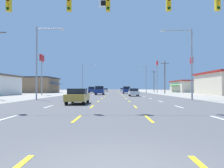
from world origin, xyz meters
TOP-DOWN VIEW (x-y plane):
  - ground_plane at (0.00, 66.00)m, footprint 572.00×572.00m
  - lot_apron_left at (-24.75, 66.00)m, footprint 28.00×440.00m
  - lot_apron_right at (24.75, 66.00)m, footprint 28.00×440.00m
  - lane_markings at (0.00, 104.50)m, footprint 10.64×227.60m
  - signal_span_wire at (0.01, 11.86)m, footprint 26.55×0.53m
  - sedan_inner_left_nearest at (-3.43, 17.88)m, footprint 1.80×4.50m
  - sedan_inner_right_near at (3.67, 39.90)m, footprint 1.80×4.50m
  - suv_inner_left_mid at (-3.35, 49.17)m, footprint 1.98×4.90m
  - suv_inner_right_midfar at (3.37, 61.19)m, footprint 1.98×4.90m
  - suv_far_left_far at (-7.23, 70.44)m, footprint 1.98×4.90m
  - sedan_far_right_farther at (6.89, 82.40)m, footprint 1.80×4.50m
  - sedan_inner_left_farthest at (-3.64, 92.58)m, footprint 1.80×4.50m
  - hatchback_inner_right_distant_a at (3.61, 106.80)m, footprint 1.72×3.90m
  - suv_far_right_distant_b at (6.96, 118.67)m, footprint 1.98×4.90m
  - storefront_left_row_2 at (-25.69, 73.47)m, footprint 12.93×15.77m
  - storefront_right_row_2 at (29.95, 84.37)m, footprint 15.54×18.34m
  - pole_sign_left_row_1 at (-15.63, 45.86)m, footprint 0.24×2.61m
  - pole_sign_right_row_1 at (17.55, 48.82)m, footprint 0.24×1.66m
  - pole_sign_right_row_2 at (14.10, 72.75)m, footprint 0.24×2.23m
  - streetlight_left_row_0 at (-9.80, 26.15)m, footprint 3.67×0.26m
  - streetlight_right_row_0 at (9.72, 26.15)m, footprint 4.13×0.26m
  - streetlight_left_row_1 at (-9.70, 70.21)m, footprint 4.33×0.26m
  - streetlight_right_row_1 at (9.60, 70.21)m, footprint 4.64×0.26m
  - utility_pole_right_row_1 at (13.79, 59.57)m, footprint 2.20×0.26m
  - utility_pole_right_row_2 at (14.95, 83.97)m, footprint 2.20×0.26m

SIDE VIEW (x-z plane):
  - ground_plane at x=0.00m, z-range 0.00..0.00m
  - lot_apron_left at x=-24.75m, z-range 0.00..0.01m
  - lot_apron_right at x=24.75m, z-range 0.00..0.01m
  - lane_markings at x=0.00m, z-range 0.00..0.01m
  - sedan_inner_left_nearest at x=-3.43m, z-range 0.03..1.49m
  - sedan_inner_right_near at x=3.67m, z-range 0.03..1.49m
  - sedan_far_right_farther at x=6.89m, z-range 0.03..1.49m
  - sedan_inner_left_farthest at x=-3.64m, z-range 0.03..1.49m
  - hatchback_inner_right_distant_a at x=3.61m, z-range 0.01..1.55m
  - suv_inner_left_mid at x=-3.35m, z-range 0.04..2.02m
  - suv_inner_right_midfar at x=3.37m, z-range 0.04..2.02m
  - suv_far_left_far at x=-7.23m, z-range 0.04..2.02m
  - suv_far_right_distant_b at x=6.96m, z-range 0.04..2.02m
  - storefront_right_row_2 at x=29.95m, z-range 0.01..4.41m
  - storefront_left_row_2 at x=-25.69m, z-range 0.02..5.14m
  - utility_pole_right_row_2 at x=14.95m, z-range 0.19..8.43m
  - utility_pole_right_row_1 at x=13.79m, z-range 0.19..9.04m
  - streetlight_right_row_1 at x=9.60m, z-range 0.81..9.49m
  - streetlight_right_row_0 at x=9.72m, z-range 0.76..10.07m
  - signal_span_wire at x=0.01m, z-range 0.87..10.00m
  - streetlight_left_row_0 at x=-9.80m, z-range 0.71..10.30m
  - streetlight_left_row_1 at x=-9.70m, z-range 0.79..10.34m
  - pole_sign_right_row_1 at x=17.55m, z-range 1.94..10.45m
  - pole_sign_left_row_1 at x=-15.63m, z-range 2.40..11.11m
  - pole_sign_right_row_2 at x=14.10m, z-range 2.56..13.04m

